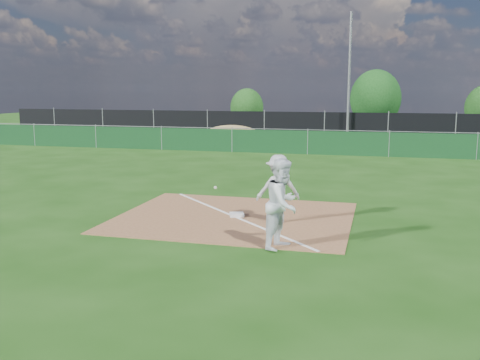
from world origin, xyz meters
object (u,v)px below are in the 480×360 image
first_base (237,215)px  car_right (396,126)px  play_at_first (278,188)px  tree_left (247,107)px  runner (283,204)px  light_pole (349,77)px  tree_mid (375,99)px  car_left (241,121)px  car_mid (328,123)px

first_base → car_right: size_ratio=0.07×
play_at_first → tree_left: (-8.74, 31.57, 0.84)m
play_at_first → runner: 2.19m
first_base → play_at_first: play_at_first is taller
light_pole → car_right: light_pole is taller
car_right → tree_mid: tree_mid is taller
car_left → tree_left: tree_left is taller
first_base → car_right: (4.55, 25.81, 0.68)m
first_base → runner: size_ratio=0.19×
light_pole → tree_left: bearing=133.2°
car_left → tree_left: size_ratio=1.44×
runner → tree_left: bearing=31.9°
first_base → car_left: bearing=104.5°
play_at_first → car_right: (3.40, 26.10, -0.13)m
light_pole → play_at_first: size_ratio=3.60×
play_at_first → first_base: bearing=165.7°
runner → car_right: (2.90, 28.23, -0.22)m
light_pole → car_mid: size_ratio=1.69×
car_mid → car_right: bearing=-115.0°
tree_left → light_pole: bearing=-46.8°
car_mid → car_right: size_ratio=0.95×
car_left → car_mid: car_left is taller
car_mid → tree_left: (-7.32, 4.27, 0.92)m
first_base → car_mid: car_mid is taller
light_pole → car_left: size_ratio=1.67×
car_mid → car_left: bearing=78.0°
first_base → car_right: 26.22m
runner → tree_mid: (1.33, 34.71, 1.54)m
light_pole → car_left: (-8.49, 5.49, -3.17)m
play_at_first → runner: runner is taller
first_base → car_left: car_left is taller
play_at_first → tree_mid: 32.67m
runner → play_at_first: bearing=29.9°
first_base → tree_mid: 32.52m
car_left → runner: bearing=-145.9°
light_pole → car_right: bearing=53.7°
runner → tree_left: 34.95m
car_mid → tree_mid: size_ratio=0.98×
car_left → tree_mid: bearing=-44.8°
light_pole → car_mid: 6.51m
play_at_first → car_right: play_at_first is taller
car_mid → tree_left: 8.53m
light_pole → tree_mid: (1.52, 10.68, -1.51)m
tree_mid → car_right: bearing=-76.4°
car_right → tree_left: bearing=67.4°
light_pole → runner: light_pole is taller
car_mid → light_pole: bearing=-173.3°
light_pole → car_left: light_pole is taller
play_at_first → tree_left: tree_left is taller
first_base → car_left: size_ratio=0.08×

